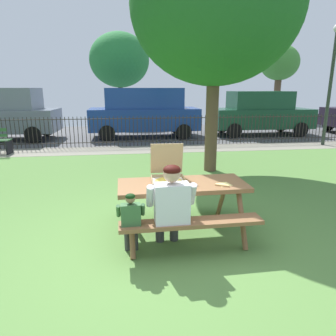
{
  "coord_description": "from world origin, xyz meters",
  "views": [
    {
      "loc": [
        -0.27,
        -3.62,
        2.06
      ],
      "look_at": [
        0.38,
        1.35,
        0.75
      ],
      "focal_mm": 32.63,
      "sensor_mm": 36.0,
      "label": 1
    }
  ],
  "objects_px": {
    "far_tree_midleft": "(119,60)",
    "parked_car_center": "(144,112)",
    "far_tree_center": "(280,64)",
    "pizza_slice_on_table": "(224,184)",
    "parked_car_right": "(260,113)",
    "picnic_table_foreground": "(182,195)",
    "tree_midground_left": "(216,7)",
    "pizza_box_open": "(168,174)",
    "child_at_table": "(131,218)",
    "lamp_post_walkway": "(332,74)",
    "adult_at_table": "(171,205)"
  },
  "relations": [
    {
      "from": "adult_at_table",
      "to": "far_tree_midleft",
      "type": "height_order",
      "value": "far_tree_midleft"
    },
    {
      "from": "far_tree_midleft",
      "to": "far_tree_center",
      "type": "relative_size",
      "value": 1.11
    },
    {
      "from": "lamp_post_walkway",
      "to": "tree_midground_left",
      "type": "distance_m",
      "value": 6.15
    },
    {
      "from": "adult_at_table",
      "to": "pizza_slice_on_table",
      "type": "bearing_deg",
      "value": 24.47
    },
    {
      "from": "tree_midground_left",
      "to": "far_tree_midleft",
      "type": "bearing_deg",
      "value": 101.55
    },
    {
      "from": "pizza_slice_on_table",
      "to": "tree_midground_left",
      "type": "bearing_deg",
      "value": 77.42
    },
    {
      "from": "adult_at_table",
      "to": "child_at_table",
      "type": "bearing_deg",
      "value": -175.71
    },
    {
      "from": "tree_midground_left",
      "to": "parked_car_center",
      "type": "height_order",
      "value": "tree_midground_left"
    },
    {
      "from": "picnic_table_foreground",
      "to": "parked_car_center",
      "type": "relative_size",
      "value": 0.4
    },
    {
      "from": "tree_midground_left",
      "to": "picnic_table_foreground",
      "type": "bearing_deg",
      "value": -111.47
    },
    {
      "from": "child_at_table",
      "to": "far_tree_midleft",
      "type": "bearing_deg",
      "value": 91.31
    },
    {
      "from": "far_tree_midleft",
      "to": "parked_car_center",
      "type": "bearing_deg",
      "value": -80.0
    },
    {
      "from": "parked_car_right",
      "to": "child_at_table",
      "type": "bearing_deg",
      "value": -121.26
    },
    {
      "from": "pizza_slice_on_table",
      "to": "tree_midground_left",
      "type": "height_order",
      "value": "tree_midground_left"
    },
    {
      "from": "picnic_table_foreground",
      "to": "tree_midground_left",
      "type": "relative_size",
      "value": 0.32
    },
    {
      "from": "pizza_slice_on_table",
      "to": "child_at_table",
      "type": "height_order",
      "value": "child_at_table"
    },
    {
      "from": "adult_at_table",
      "to": "parked_car_center",
      "type": "xyz_separation_m",
      "value": [
        0.22,
        9.76,
        0.44
      ]
    },
    {
      "from": "picnic_table_foreground",
      "to": "parked_car_center",
      "type": "height_order",
      "value": "parked_car_center"
    },
    {
      "from": "parked_car_center",
      "to": "pizza_slice_on_table",
      "type": "bearing_deg",
      "value": -86.55
    },
    {
      "from": "adult_at_table",
      "to": "lamp_post_walkway",
      "type": "xyz_separation_m",
      "value": [
        6.77,
        6.97,
        1.9
      ]
    },
    {
      "from": "lamp_post_walkway",
      "to": "far_tree_center",
      "type": "height_order",
      "value": "far_tree_center"
    },
    {
      "from": "picnic_table_foreground",
      "to": "parked_car_right",
      "type": "distance_m",
      "value": 10.62
    },
    {
      "from": "picnic_table_foreground",
      "to": "parked_car_center",
      "type": "xyz_separation_m",
      "value": [
        -0.02,
        9.25,
        0.5
      ]
    },
    {
      "from": "far_tree_center",
      "to": "tree_midground_left",
      "type": "bearing_deg",
      "value": -122.66
    },
    {
      "from": "picnic_table_foreground",
      "to": "far_tree_midleft",
      "type": "relative_size",
      "value": 0.35
    },
    {
      "from": "lamp_post_walkway",
      "to": "adult_at_table",
      "type": "bearing_deg",
      "value": -134.18
    },
    {
      "from": "child_at_table",
      "to": "lamp_post_walkway",
      "type": "relative_size",
      "value": 0.2
    },
    {
      "from": "far_tree_center",
      "to": "picnic_table_foreground",
      "type": "bearing_deg",
      "value": -120.37
    },
    {
      "from": "adult_at_table",
      "to": "parked_car_center",
      "type": "bearing_deg",
      "value": 88.7
    },
    {
      "from": "pizza_slice_on_table",
      "to": "adult_at_table",
      "type": "relative_size",
      "value": 0.22
    },
    {
      "from": "tree_midground_left",
      "to": "parked_car_right",
      "type": "bearing_deg",
      "value": 56.47
    },
    {
      "from": "pizza_box_open",
      "to": "lamp_post_walkway",
      "type": "height_order",
      "value": "lamp_post_walkway"
    },
    {
      "from": "parked_car_right",
      "to": "far_tree_midleft",
      "type": "height_order",
      "value": "far_tree_midleft"
    },
    {
      "from": "pizza_box_open",
      "to": "pizza_slice_on_table",
      "type": "relative_size",
      "value": 2.11
    },
    {
      "from": "child_at_table",
      "to": "parked_car_right",
      "type": "relative_size",
      "value": 0.2
    },
    {
      "from": "pizza_slice_on_table",
      "to": "far_tree_center",
      "type": "relative_size",
      "value": 0.06
    },
    {
      "from": "adult_at_table",
      "to": "child_at_table",
      "type": "height_order",
      "value": "adult_at_table"
    },
    {
      "from": "pizza_slice_on_table",
      "to": "lamp_post_walkway",
      "type": "height_order",
      "value": "lamp_post_walkway"
    },
    {
      "from": "child_at_table",
      "to": "parked_car_center",
      "type": "distance_m",
      "value": 9.84
    },
    {
      "from": "adult_at_table",
      "to": "child_at_table",
      "type": "xyz_separation_m",
      "value": [
        -0.5,
        -0.04,
        -0.14
      ]
    },
    {
      "from": "tree_midground_left",
      "to": "pizza_slice_on_table",
      "type": "bearing_deg",
      "value": -102.58
    },
    {
      "from": "adult_at_table",
      "to": "tree_midground_left",
      "type": "distance_m",
      "value": 5.31
    },
    {
      "from": "adult_at_table",
      "to": "tree_midground_left",
      "type": "height_order",
      "value": "tree_midground_left"
    },
    {
      "from": "child_at_table",
      "to": "tree_midground_left",
      "type": "distance_m",
      "value": 5.59
    },
    {
      "from": "pizza_slice_on_table",
      "to": "lamp_post_walkway",
      "type": "xyz_separation_m",
      "value": [
        5.98,
        6.61,
        1.78
      ]
    },
    {
      "from": "tree_midground_left",
      "to": "pizza_box_open",
      "type": "bearing_deg",
      "value": -115.04
    },
    {
      "from": "pizza_box_open",
      "to": "parked_car_right",
      "type": "height_order",
      "value": "parked_car_right"
    },
    {
      "from": "pizza_slice_on_table",
      "to": "parked_car_right",
      "type": "xyz_separation_m",
      "value": [
        4.66,
        9.4,
        0.23
      ]
    },
    {
      "from": "pizza_box_open",
      "to": "pizza_slice_on_table",
      "type": "bearing_deg",
      "value": -20.76
    },
    {
      "from": "pizza_box_open",
      "to": "far_tree_midleft",
      "type": "distance_m",
      "value": 15.54
    }
  ]
}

